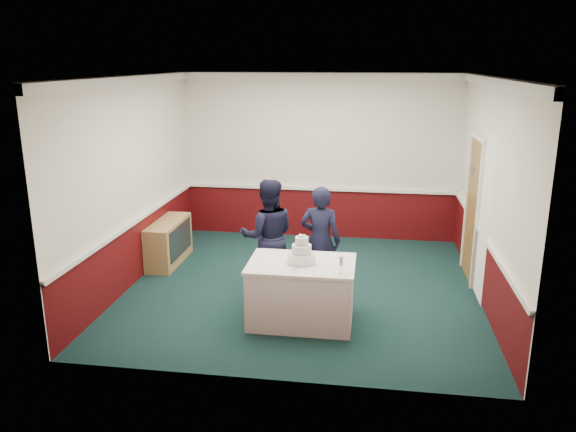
# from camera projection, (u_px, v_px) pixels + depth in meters

# --- Properties ---
(ground) EXTENTS (5.00, 5.00, 0.00)m
(ground) POSITION_uv_depth(u_px,v_px,m) (302.00, 287.00, 8.22)
(ground) COLOR #132F2B
(ground) RESTS_ON ground
(room_shell) EXTENTS (5.00, 5.00, 3.00)m
(room_shell) POSITION_uv_depth(u_px,v_px,m) (313.00, 147.00, 8.26)
(room_shell) COLOR silver
(room_shell) RESTS_ON ground
(sideboard) EXTENTS (0.41, 1.20, 0.70)m
(sideboard) POSITION_uv_depth(u_px,v_px,m) (169.00, 242.00, 9.12)
(sideboard) COLOR #A37E4F
(sideboard) RESTS_ON ground
(cake_table) EXTENTS (1.32, 0.92, 0.79)m
(cake_table) POSITION_uv_depth(u_px,v_px,m) (301.00, 292.00, 7.05)
(cake_table) COLOR white
(cake_table) RESTS_ON ground
(wedding_cake) EXTENTS (0.35, 0.35, 0.36)m
(wedding_cake) POSITION_uv_depth(u_px,v_px,m) (302.00, 254.00, 6.91)
(wedding_cake) COLOR white
(wedding_cake) RESTS_ON cake_table
(cake_knife) EXTENTS (0.09, 0.21, 0.00)m
(cake_knife) POSITION_uv_depth(u_px,v_px,m) (297.00, 268.00, 6.76)
(cake_knife) COLOR silver
(cake_knife) RESTS_ON cake_table
(champagne_flute) EXTENTS (0.05, 0.05, 0.21)m
(champagne_flute) POSITION_uv_depth(u_px,v_px,m) (341.00, 262.00, 6.57)
(champagne_flute) COLOR silver
(champagne_flute) RESTS_ON cake_table
(person_man) EXTENTS (0.92, 0.79, 1.63)m
(person_man) POSITION_uv_depth(u_px,v_px,m) (268.00, 236.00, 7.89)
(person_man) COLOR black
(person_man) RESTS_ON ground
(person_woman) EXTENTS (0.61, 0.44, 1.57)m
(person_woman) POSITION_uv_depth(u_px,v_px,m) (320.00, 241.00, 7.80)
(person_woman) COLOR black
(person_woman) RESTS_ON ground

